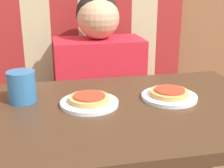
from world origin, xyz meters
TOP-DOWN VIEW (x-y plane):
  - booth_seat at (0.00, 0.65)m, footprint 1.05×0.56m
  - booth_backrest at (0.00, 0.90)m, footprint 1.05×0.07m
  - dining_table at (0.00, 0.00)m, footprint 0.87×0.60m
  - person at (0.00, 0.65)m, footprint 0.44×0.25m
  - plate_left at (-0.13, 0.04)m, footprint 0.18×0.18m
  - plate_right at (0.13, 0.04)m, footprint 0.18×0.18m
  - pizza_left at (-0.13, 0.04)m, footprint 0.13×0.13m
  - pizza_right at (0.13, 0.04)m, footprint 0.13×0.13m
  - drinking_cup at (-0.33, 0.11)m, footprint 0.09×0.09m

SIDE VIEW (x-z plane):
  - booth_seat at x=0.00m, z-range 0.00..0.44m
  - dining_table at x=0.00m, z-range 0.25..1.00m
  - person at x=0.00m, z-range 0.42..1.05m
  - booth_backrest at x=0.00m, z-range 0.44..1.06m
  - plate_left at x=-0.13m, z-range 0.75..0.76m
  - plate_right at x=0.13m, z-range 0.75..0.76m
  - pizza_left at x=-0.13m, z-range 0.76..0.78m
  - pizza_right at x=0.13m, z-range 0.76..0.78m
  - drinking_cup at x=-0.33m, z-range 0.75..0.85m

